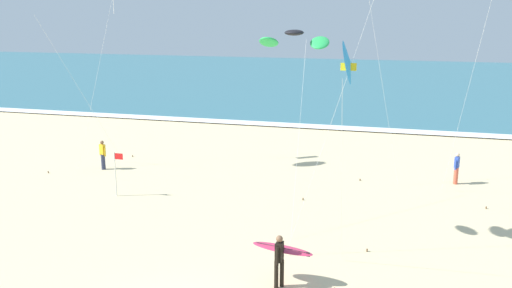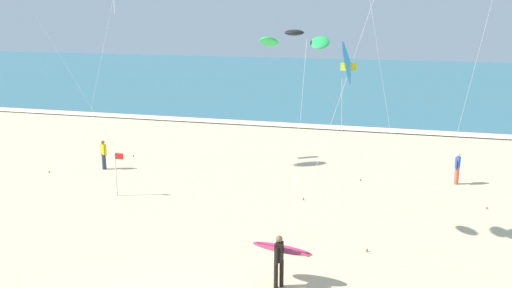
{
  "view_description": "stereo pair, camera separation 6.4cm",
  "coord_description": "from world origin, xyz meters",
  "px_view_note": "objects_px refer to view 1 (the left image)",
  "views": [
    {
      "loc": [
        5.37,
        -11.74,
        8.26
      ],
      "look_at": [
        0.5,
        6.08,
        3.79
      ],
      "focal_mm": 38.47,
      "sensor_mm": 36.0,
      "label": 1
    },
    {
      "loc": [
        5.43,
        -11.73,
        8.26
      ],
      "look_at": [
        0.5,
        6.08,
        3.79
      ],
      "focal_mm": 38.47,
      "sensor_mm": 36.0,
      "label": 2
    }
  ],
  "objects_px": {
    "kite_delta_cobalt_low": "(349,63)",
    "bystander_blue_top": "(456,168)",
    "kite_arc_charcoal_mid": "(294,40)",
    "lifeguard_flag": "(116,170)",
    "bystander_yellow_top": "(103,155)",
    "surfer_lead": "(281,254)"
  },
  "relations": [
    {
      "from": "bystander_yellow_top",
      "to": "lifeguard_flag",
      "type": "xyz_separation_m",
      "value": [
        2.94,
        -3.76,
        0.45
      ]
    },
    {
      "from": "bystander_yellow_top",
      "to": "lifeguard_flag",
      "type": "height_order",
      "value": "lifeguard_flag"
    },
    {
      "from": "kite_delta_cobalt_low",
      "to": "bystander_blue_top",
      "type": "bearing_deg",
      "value": 66.36
    },
    {
      "from": "kite_arc_charcoal_mid",
      "to": "bystander_yellow_top",
      "type": "bearing_deg",
      "value": 150.7
    },
    {
      "from": "kite_arc_charcoal_mid",
      "to": "lifeguard_flag",
      "type": "xyz_separation_m",
      "value": [
        -8.71,
        2.78,
        -6.07
      ]
    },
    {
      "from": "kite_arc_charcoal_mid",
      "to": "bystander_blue_top",
      "type": "distance_m",
      "value": 12.71
    },
    {
      "from": "lifeguard_flag",
      "to": "surfer_lead",
      "type": "bearing_deg",
      "value": -34.56
    },
    {
      "from": "kite_delta_cobalt_low",
      "to": "bystander_yellow_top",
      "type": "distance_m",
      "value": 16.82
    },
    {
      "from": "surfer_lead",
      "to": "kite_arc_charcoal_mid",
      "type": "distance_m",
      "value": 7.21
    },
    {
      "from": "surfer_lead",
      "to": "kite_arc_charcoal_mid",
      "type": "height_order",
      "value": "kite_arc_charcoal_mid"
    },
    {
      "from": "kite_arc_charcoal_mid",
      "to": "lifeguard_flag",
      "type": "distance_m",
      "value": 10.98
    },
    {
      "from": "bystander_blue_top",
      "to": "lifeguard_flag",
      "type": "xyz_separation_m",
      "value": [
        -15.15,
        -6.03,
        0.45
      ]
    },
    {
      "from": "kite_arc_charcoal_mid",
      "to": "surfer_lead",
      "type": "bearing_deg",
      "value": -83.62
    },
    {
      "from": "surfer_lead",
      "to": "bystander_yellow_top",
      "type": "relative_size",
      "value": 1.23
    },
    {
      "from": "kite_arc_charcoal_mid",
      "to": "kite_delta_cobalt_low",
      "type": "height_order",
      "value": "kite_arc_charcoal_mid"
    },
    {
      "from": "bystander_blue_top",
      "to": "lifeguard_flag",
      "type": "bearing_deg",
      "value": -158.29
    },
    {
      "from": "surfer_lead",
      "to": "lifeguard_flag",
      "type": "distance_m",
      "value": 11.06
    },
    {
      "from": "kite_delta_cobalt_low",
      "to": "bystander_blue_top",
      "type": "distance_m",
      "value": 12.51
    },
    {
      "from": "kite_arc_charcoal_mid",
      "to": "kite_delta_cobalt_low",
      "type": "distance_m",
      "value": 2.48
    },
    {
      "from": "kite_delta_cobalt_low",
      "to": "bystander_blue_top",
      "type": "height_order",
      "value": "kite_delta_cobalt_low"
    },
    {
      "from": "kite_delta_cobalt_low",
      "to": "bystander_blue_top",
      "type": "relative_size",
      "value": 4.66
    },
    {
      "from": "kite_delta_cobalt_low",
      "to": "lifeguard_flag",
      "type": "xyz_separation_m",
      "value": [
        -10.72,
        4.08,
        -5.44
      ]
    }
  ]
}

